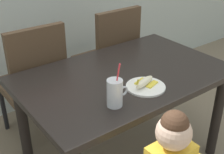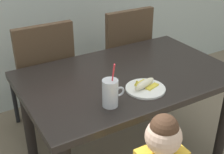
{
  "view_description": "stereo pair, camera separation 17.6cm",
  "coord_description": "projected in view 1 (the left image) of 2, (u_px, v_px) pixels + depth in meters",
  "views": [
    {
      "loc": [
        -1.1,
        -1.33,
        1.6
      ],
      "look_at": [
        -0.16,
        -0.08,
        0.78
      ],
      "focal_mm": 48.97,
      "sensor_mm": 36.0,
      "label": 1
    },
    {
      "loc": [
        -0.95,
        -1.43,
        1.6
      ],
      "look_at": [
        -0.16,
        -0.08,
        0.78
      ],
      "focal_mm": 48.97,
      "sensor_mm": 36.0,
      "label": 2
    }
  ],
  "objects": [
    {
      "name": "dining_chair_left",
      "position": [
        34.0,
        78.0,
        2.25
      ],
      "size": [
        0.44,
        0.45,
        0.96
      ],
      "rotation": [
        0.0,
        0.0,
        3.14
      ],
      "color": "#4C3826",
      "rests_on": "ground"
    },
    {
      "name": "peeled_banana",
      "position": [
        145.0,
        82.0,
        1.77
      ],
      "size": [
        0.18,
        0.12,
        0.07
      ],
      "rotation": [
        0.0,
        0.0,
        0.3
      ],
      "color": "#F4EAC6",
      "rests_on": "snack_plate"
    },
    {
      "name": "dining_chair_right",
      "position": [
        110.0,
        55.0,
        2.63
      ],
      "size": [
        0.44,
        0.45,
        0.96
      ],
      "rotation": [
        0.0,
        0.0,
        3.14
      ],
      "color": "#4C3826",
      "rests_on": "ground"
    },
    {
      "name": "snack_plate",
      "position": [
        146.0,
        87.0,
        1.77
      ],
      "size": [
        0.23,
        0.23,
        0.01
      ],
      "primitive_type": "cylinder",
      "color": "white",
      "rests_on": "dining_table"
    },
    {
      "name": "milk_cup",
      "position": [
        115.0,
        94.0,
        1.58
      ],
      "size": [
        0.13,
        0.08,
        0.25
      ],
      "color": "silver",
      "rests_on": "dining_table"
    },
    {
      "name": "dining_table",
      "position": [
        124.0,
        87.0,
        1.98
      ],
      "size": [
        1.33,
        0.84,
        0.72
      ],
      "color": "black",
      "rests_on": "ground"
    }
  ]
}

